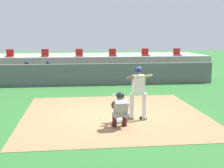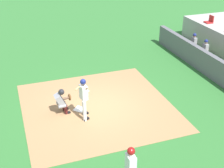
% 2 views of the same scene
% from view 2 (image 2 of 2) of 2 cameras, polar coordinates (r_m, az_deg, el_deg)
% --- Properties ---
extents(ground_plane, '(80.00, 80.00, 0.00)m').
position_cam_2_polar(ground_plane, '(13.92, -2.73, -4.10)').
color(ground_plane, '#2D6B2D').
extents(dirt_infield, '(6.40, 6.40, 0.01)m').
position_cam_2_polar(dirt_infield, '(13.92, -2.73, -4.08)').
color(dirt_infield, '#9E754C').
rests_on(dirt_infield, ground).
extents(home_plate, '(0.62, 0.62, 0.02)m').
position_cam_2_polar(home_plate, '(13.74, -5.93, -4.57)').
color(home_plate, white).
rests_on(home_plate, dirt_infield).
extents(batter_at_plate, '(0.78, 0.66, 1.80)m').
position_cam_2_polar(batter_at_plate, '(12.65, -5.19, -2.21)').
color(batter_at_plate, silver).
rests_on(batter_at_plate, ground).
extents(catcher_crouched, '(0.50, 1.54, 1.13)m').
position_cam_2_polar(catcher_crouched, '(13.34, -9.05, -2.91)').
color(catcher_crouched, gray).
rests_on(catcher_crouched, ground).
extents(dugout_wall, '(13.00, 0.30, 1.20)m').
position_cam_2_polar(dugout_wall, '(16.46, 19.43, 1.84)').
color(dugout_wall, '#59595E').
rests_on(dugout_wall, ground).
extents(dugout_player_0, '(0.49, 0.70, 1.30)m').
position_cam_2_polar(dugout_player_0, '(19.95, 14.34, 7.20)').
color(dugout_player_0, '#939399').
rests_on(dugout_player_0, ground).
extents(dugout_player_1, '(0.49, 0.70, 1.30)m').
position_cam_2_polar(dugout_player_1, '(19.03, 16.26, 5.98)').
color(dugout_player_1, '#939399').
rests_on(dugout_player_1, ground).
extents(stadium_seat_0, '(0.46, 0.46, 0.48)m').
position_cam_2_polar(stadium_seat_0, '(21.84, 17.33, 10.92)').
color(stadium_seat_0, '#A51E1E').
rests_on(stadium_seat_0, stands_platform).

